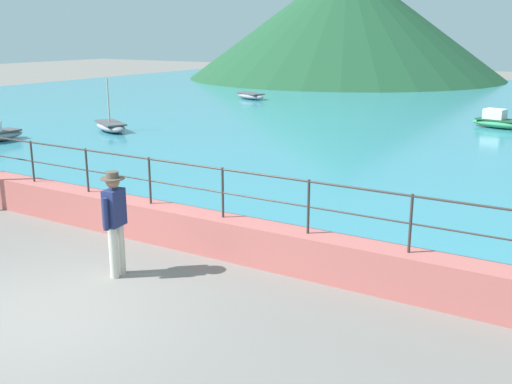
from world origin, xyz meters
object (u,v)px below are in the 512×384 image
at_px(boat_4, 499,121).
at_px(boat_5, 250,96).
at_px(person_walking, 115,219).
at_px(boat_3, 111,126).

height_order(boat_4, boat_5, boat_4).
bearing_deg(person_walking, boat_4, 82.62).
distance_m(person_walking, boat_4, 19.49).
relative_size(boat_3, boat_4, 1.01).
bearing_deg(boat_3, boat_5, 96.42).
height_order(person_walking, boat_4, person_walking).
bearing_deg(boat_5, person_walking, -62.84).
xyz_separation_m(person_walking, boat_5, (-11.92, 23.23, -0.72)).
xyz_separation_m(person_walking, boat_3, (-10.48, 10.44, -0.71)).
xyz_separation_m(boat_3, boat_4, (12.98, 8.87, 0.06)).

